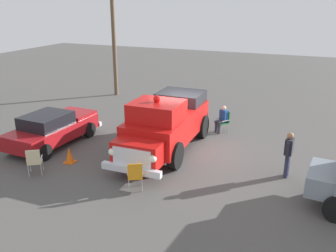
% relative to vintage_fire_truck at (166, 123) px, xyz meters
% --- Properties ---
extents(ground_plane, '(60.00, 60.00, 0.00)m').
position_rel_vintage_fire_truck_xyz_m(ground_plane, '(-0.70, -0.76, -1.20)').
color(ground_plane, '#514F4C').
extents(vintage_fire_truck, '(2.38, 5.98, 2.59)m').
position_rel_vintage_fire_truck_xyz_m(vintage_fire_truck, '(0.00, 0.00, 0.00)').
color(vintage_fire_truck, black).
rests_on(vintage_fire_truck, ground).
extents(classic_hot_rod, '(2.09, 4.44, 1.46)m').
position_rel_vintage_fire_truck_xyz_m(classic_hot_rod, '(4.77, 1.29, -0.45)').
color(classic_hot_rod, black).
rests_on(classic_hot_rod, ground).
extents(lawn_chair_near_truck, '(0.68, 0.68, 1.02)m').
position_rel_vintage_fire_truck_xyz_m(lawn_chair_near_truck, '(-1.69, -3.14, -0.61)').
color(lawn_chair_near_truck, '#B7BABF').
rests_on(lawn_chair_near_truck, ground).
extents(lawn_chair_by_car, '(0.68, 0.68, 1.02)m').
position_rel_vintage_fire_truck_xyz_m(lawn_chair_by_car, '(3.45, 3.97, -0.61)').
color(lawn_chair_by_car, '#B7BABF').
rests_on(lawn_chair_by_car, ground).
extents(lawn_chair_spare, '(0.67, 0.67, 1.02)m').
position_rel_vintage_fire_truck_xyz_m(lawn_chair_spare, '(-0.41, 3.58, -0.61)').
color(lawn_chair_spare, '#B7BABF').
rests_on(lawn_chair_spare, ground).
extents(spectator_seated, '(0.61, 0.65, 1.29)m').
position_rel_vintage_fire_truck_xyz_m(spectator_seated, '(-1.61, -3.03, -0.50)').
color(spectator_seated, '#383842').
rests_on(spectator_seated, ground).
extents(spectator_standing, '(0.29, 0.65, 1.68)m').
position_rel_vintage_fire_truck_xyz_m(spectator_standing, '(-4.94, 0.60, -0.23)').
color(spectator_standing, '#2D334C').
rests_on(spectator_standing, ground).
extents(utility_pole, '(0.31, 1.70, 7.55)m').
position_rel_vintage_fire_truck_xyz_m(utility_pole, '(6.70, -7.37, 2.72)').
color(utility_pole, brown).
rests_on(utility_pole, ground).
extents(traffic_cone, '(0.40, 0.40, 0.64)m').
position_rel_vintage_fire_truck_xyz_m(traffic_cone, '(2.97, 2.61, -0.89)').
color(traffic_cone, orange).
rests_on(traffic_cone, ground).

